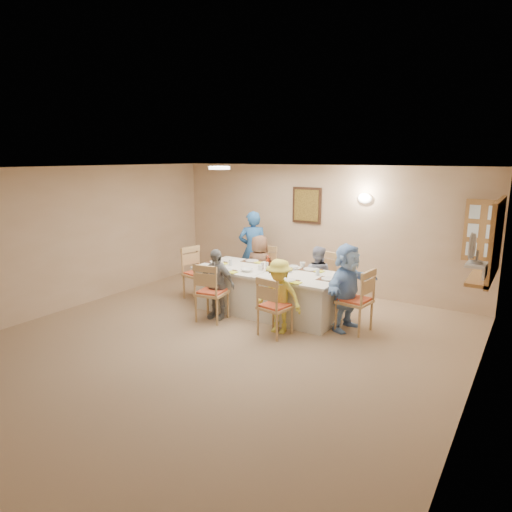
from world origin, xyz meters
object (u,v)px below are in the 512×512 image
Objects in this scene: caregiver at (253,250)px; chair_back_right at (320,280)px; desk_fan at (475,252)px; chair_front_left at (212,291)px; diner_back_right at (317,277)px; chair_right_end at (354,300)px; chair_left_end at (198,273)px; serving_hatch at (496,240)px; diner_right_end at (347,287)px; dining_table at (268,292)px; diner_back_left at (259,267)px; diner_front_right at (279,296)px; diner_front_left at (216,284)px; condiment_ketchup at (268,263)px; chair_front_right at (275,306)px; chair_back_left at (263,272)px.

chair_back_right is at bearing 136.20° from caregiver.
desk_fan reaches higher than chair_front_left.
diner_back_right reaches higher than chair_front_left.
chair_left_end is at bearing -82.30° from chair_right_end.
serving_hatch is 1.09× the size of diner_right_end.
serving_hatch reaches higher than chair_right_end.
dining_table is at bearing -118.54° from chair_back_right.
desk_fan reaches higher than dining_table.
diner_back_left is 1.81m from diner_front_right.
caregiver is (-0.45, 1.83, 0.21)m from diner_front_left.
condiment_ketchup is (-1.45, 0.04, 0.20)m from diner_right_end.
diner_front_right is at bearing -3.37° from diner_front_left.
chair_right_end reaches higher than dining_table.
diner_back_left reaches higher than chair_front_right.
diner_back_left reaches higher than diner_front_left.
serving_hatch is at bearing -142.02° from chair_front_right.
caregiver is (0.50, 1.15, 0.30)m from chair_left_end.
serving_hatch reaches higher than diner_back_right.
chair_front_left is (-1.20, -1.60, -0.00)m from chair_back_right.
caregiver is 1.51m from condiment_ketchup.
desk_fan is 2.07m from chair_right_end.
serving_hatch reaches higher than dining_table.
chair_front_right is at bearing 144.97° from diner_right_end.
dining_table is 2.57× the size of chair_left_end.
chair_front_right is (-2.73, -1.53, -1.04)m from serving_hatch.
condiment_ketchup is (-0.63, 0.84, 0.42)m from chair_front_right.
chair_right_end is at bearing -1.50° from condiment_ketchup.
chair_front_left is 2.29m from chair_right_end.
serving_hatch is at bearing 25.05° from diner_front_right.
chair_back_right is 1.07× the size of chair_front_right.
chair_right_end and condiment_ketchup have the same top height.
chair_left_end is 2.26m from diner_front_right.
serving_hatch is 5.04m from chair_left_end.
chair_right_end reaches higher than chair_front_right.
chair_back_right is 0.86× the size of diner_front_right.
desk_fan is 4.21m from chair_back_left.
condiment_ketchup is (-0.63, -0.76, 0.39)m from chair_back_right.
chair_front_right is 2.58m from caregiver.
diner_back_left reaches higher than chair_left_end.
diner_right_end is at bearing 37.35° from diner_front_right.
chair_front_left is 2.18m from diner_right_end.
chair_left_end is (-4.77, 0.62, -1.06)m from desk_fan.
chair_front_left is at bearing -118.54° from chair_back_right.
diner_back_left is 1.07× the size of diner_back_right.
chair_left_end is 2.98m from diner_right_end.
chair_back_right is 0.62× the size of caregiver.
chair_left_end is 1.57m from condiment_ketchup.
serving_hatch is 3.59m from dining_table.
chair_right_end is 1.62m from condiment_ketchup.
chair_left_end is at bearing 34.68° from caregiver.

